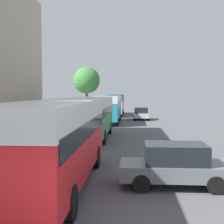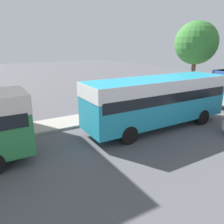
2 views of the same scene
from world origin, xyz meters
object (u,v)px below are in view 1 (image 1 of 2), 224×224
Objects in this scene: bus_rear at (115,102)px; car_far_curb at (141,113)px; bus_lead at (56,132)px; bus_third_in_line at (109,105)px; car_crossing at (175,165)px; bus_following at (92,112)px.

bus_rear is 2.56× the size of car_far_curb.
bus_third_in_line is (-0.01, 24.46, -0.03)m from bus_lead.
car_crossing is at bearing -79.70° from bus_third_in_line.
bus_lead is at bearing -85.32° from car_crossing.
bus_lead is 36.64m from bus_rear.
bus_third_in_line is at bearing 90.02° from bus_lead.
car_far_curb is (3.83, 28.99, -1.24)m from bus_lead.
bus_lead reaches higher than bus_third_in_line.
bus_rear is at bearing 90.00° from bus_lead.
bus_lead is 24.46m from bus_third_in_line.
bus_third_in_line is at bearing -90.04° from bus_rear.
bus_following is 0.85× the size of bus_rear.
bus_third_in_line is at bearing -169.70° from car_crossing.
bus_rear is at bearing 89.96° from bus_third_in_line.
bus_lead is 1.02× the size of bus_third_in_line.
bus_following is 0.96× the size of bus_third_in_line.
bus_lead reaches higher than bus_following.
bus_following is 2.23× the size of car_crossing.
bus_rear is 8.64m from car_far_curb.
bus_third_in_line reaches higher than car_crossing.
car_crossing is (4.72, -11.99, -1.21)m from bus_following.
bus_following is at bearing -91.61° from bus_third_in_line.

